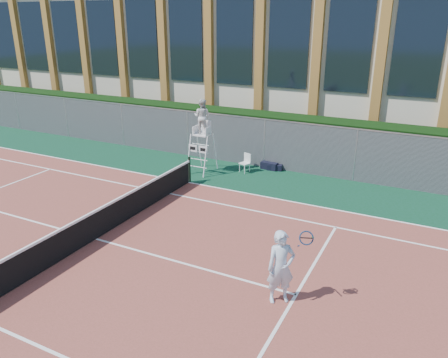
% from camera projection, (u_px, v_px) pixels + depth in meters
% --- Properties ---
extents(ground, '(120.00, 120.00, 0.00)m').
position_uv_depth(ground, '(96.00, 240.00, 13.40)').
color(ground, '#233814').
extents(apron, '(36.00, 20.00, 0.01)m').
position_uv_depth(apron, '(117.00, 227.00, 14.24)').
color(apron, '#0C381C').
rests_on(apron, ground).
extents(tennis_court, '(23.77, 10.97, 0.02)m').
position_uv_depth(tennis_court, '(96.00, 239.00, 13.39)').
color(tennis_court, brown).
rests_on(tennis_court, apron).
extents(tennis_net, '(0.10, 11.30, 1.10)m').
position_uv_depth(tennis_net, '(94.00, 224.00, 13.21)').
color(tennis_net, black).
rests_on(tennis_net, ground).
extents(fence, '(40.00, 0.06, 2.20)m').
position_uv_depth(fence, '(225.00, 139.00, 20.38)').
color(fence, '#595E60').
rests_on(fence, ground).
extents(hedge, '(40.00, 1.40, 2.20)m').
position_uv_depth(hedge, '(235.00, 133.00, 21.39)').
color(hedge, black).
rests_on(hedge, ground).
extents(building, '(45.00, 10.60, 8.22)m').
position_uv_depth(building, '(291.00, 57.00, 26.98)').
color(building, beige).
rests_on(building, ground).
extents(umpire_chair, '(0.91, 1.39, 3.25)m').
position_uv_depth(umpire_chair, '(202.00, 119.00, 18.55)').
color(umpire_chair, white).
rests_on(umpire_chair, ground).
extents(plastic_chair, '(0.49, 0.49, 0.83)m').
position_uv_depth(plastic_chair, '(246.00, 161.00, 19.13)').
color(plastic_chair, silver).
rests_on(plastic_chair, apron).
extents(sports_bag_near, '(0.78, 0.37, 0.32)m').
position_uv_depth(sports_bag_near, '(269.00, 166.00, 19.55)').
color(sports_bag_near, black).
rests_on(sports_bag_near, apron).
extents(sports_bag_far, '(0.70, 0.41, 0.26)m').
position_uv_depth(sports_bag_far, '(275.00, 167.00, 19.45)').
color(sports_bag_far, black).
rests_on(sports_bag_far, apron).
extents(tennis_player, '(1.07, 0.83, 1.83)m').
position_uv_depth(tennis_player, '(281.00, 267.00, 10.16)').
color(tennis_player, silver).
rests_on(tennis_player, tennis_court).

